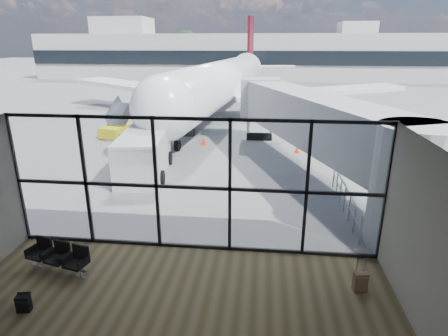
% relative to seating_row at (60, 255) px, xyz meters
% --- Properties ---
extents(ground, '(220.00, 220.00, 0.00)m').
position_rel_seating_row_xyz_m(ground, '(3.83, 41.72, -0.51)').
color(ground, slate).
rests_on(ground, ground).
extents(lounge_shell, '(12.02, 8.01, 4.51)m').
position_rel_seating_row_xyz_m(lounge_shell, '(3.83, -3.08, 2.15)').
color(lounge_shell, brown).
rests_on(lounge_shell, ground).
extents(glass_curtain_wall, '(12.10, 0.12, 4.50)m').
position_rel_seating_row_xyz_m(glass_curtain_wall, '(3.83, 1.72, 1.74)').
color(glass_curtain_wall, white).
rests_on(glass_curtain_wall, ground).
extents(jet_bridge, '(8.00, 16.50, 4.33)m').
position_rel_seating_row_xyz_m(jet_bridge, '(8.73, 8.79, 2.25)').
color(jet_bridge, gray).
rests_on(jet_bridge, ground).
extents(apron_railing, '(0.06, 5.46, 1.11)m').
position_rel_seating_row_xyz_m(apron_railing, '(9.43, 5.22, 0.21)').
color(apron_railing, gray).
rests_on(apron_railing, ground).
extents(far_terminal, '(80.00, 12.20, 11.00)m').
position_rel_seating_row_xyz_m(far_terminal, '(3.24, 63.69, 3.70)').
color(far_terminal, '#ACACA7').
rests_on(far_terminal, ground).
extents(tree_0, '(4.95, 4.95, 7.12)m').
position_rel_seating_row_xyz_m(tree_0, '(-41.17, 73.72, 4.13)').
color(tree_0, '#382619').
rests_on(tree_0, ground).
extents(tree_1, '(5.61, 5.61, 8.07)m').
position_rel_seating_row_xyz_m(tree_1, '(-35.17, 73.72, 4.75)').
color(tree_1, '#382619').
rests_on(tree_1, ground).
extents(tree_2, '(6.27, 6.27, 9.03)m').
position_rel_seating_row_xyz_m(tree_2, '(-29.17, 73.72, 5.37)').
color(tree_2, '#382619').
rests_on(tree_2, ground).
extents(tree_3, '(4.95, 4.95, 7.12)m').
position_rel_seating_row_xyz_m(tree_3, '(-23.17, 73.72, 4.13)').
color(tree_3, '#382619').
rests_on(tree_3, ground).
extents(tree_4, '(5.61, 5.61, 8.07)m').
position_rel_seating_row_xyz_m(tree_4, '(-17.17, 73.72, 4.75)').
color(tree_4, '#382619').
rests_on(tree_4, ground).
extents(tree_5, '(6.27, 6.27, 9.03)m').
position_rel_seating_row_xyz_m(tree_5, '(-11.17, 73.72, 5.37)').
color(tree_5, '#382619').
rests_on(tree_5, ground).
extents(seating_row, '(2.06, 1.04, 0.91)m').
position_rel_seating_row_xyz_m(seating_row, '(0.00, 0.00, 0.00)').
color(seating_row, gray).
rests_on(seating_row, ground).
extents(backpack, '(0.36, 0.35, 0.50)m').
position_rel_seating_row_xyz_m(backpack, '(0.02, -1.90, -0.26)').
color(backpack, black).
rests_on(backpack, ground).
extents(suitcase, '(0.40, 0.32, 1.01)m').
position_rel_seating_row_xyz_m(suitcase, '(8.87, -0.08, -0.20)').
color(suitcase, '#806047').
rests_on(suitcase, ground).
extents(airliner, '(33.06, 38.42, 9.91)m').
position_rel_seating_row_xyz_m(airliner, '(2.10, 28.03, 2.51)').
color(airliner, white).
rests_on(airliner, ground).
extents(service_van, '(2.96, 5.26, 2.18)m').
position_rel_seating_row_xyz_m(service_van, '(-0.11, 8.63, 0.61)').
color(service_van, silver).
rests_on(service_van, ground).
extents(belt_loader, '(2.67, 4.37, 1.91)m').
position_rel_seating_row_xyz_m(belt_loader, '(-0.33, 18.51, 0.14)').
color(belt_loader, black).
rests_on(belt_loader, ground).
extents(mobile_stairs, '(2.07, 3.33, 2.20)m').
position_rel_seating_row_xyz_m(mobile_stairs, '(-4.74, 16.84, 0.02)').
color(mobile_stairs, yellow).
rests_on(mobile_stairs, ground).
extents(traffic_cone_a, '(0.38, 0.38, 0.54)m').
position_rel_seating_row_xyz_m(traffic_cone_a, '(1.98, 15.03, -0.25)').
color(traffic_cone_a, '#F1330C').
rests_on(traffic_cone_a, ground).
extents(traffic_cone_c, '(0.36, 0.36, 0.52)m').
position_rel_seating_row_xyz_m(traffic_cone_c, '(8.18, 13.81, -0.26)').
color(traffic_cone_c, '#FF500D').
rests_on(traffic_cone_c, ground).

